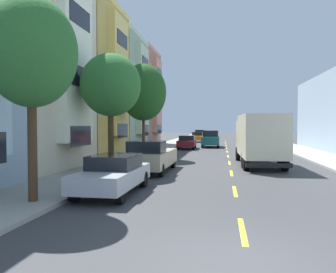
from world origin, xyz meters
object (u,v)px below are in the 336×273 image
at_px(street_tree_second, 111,85).
at_px(moving_teal_sedan, 211,139).
at_px(street_tree_third, 143,92).
at_px(delivery_box_truck, 259,136).
at_px(parked_pickup_forest, 201,135).
at_px(parked_hatchback_orange, 197,137).
at_px(parked_sedan_burgundy, 187,142).
at_px(street_tree_nearest, 31,53).
at_px(parked_hatchback_sky, 268,142).
at_px(parked_suv_red, 259,137).
at_px(parked_sedan_silver, 113,173).
at_px(parked_pickup_champagne, 151,157).
at_px(parked_wagon_navy, 252,136).

distance_m(street_tree_second, moving_teal_sedan, 23.01).
xyz_separation_m(street_tree_third, delivery_box_truck, (8.21, -3.34, -3.19)).
bearing_deg(parked_pickup_forest, street_tree_second, -92.92).
relative_size(street_tree_third, parked_hatchback_orange, 1.75).
bearing_deg(parked_sedan_burgundy, parked_pickup_forest, 89.98).
height_order(street_tree_nearest, parked_hatchback_sky, street_tree_nearest).
xyz_separation_m(delivery_box_truck, parked_pickup_forest, (-6.01, 38.65, -1.00)).
relative_size(street_tree_third, moving_teal_sedan, 1.47).
bearing_deg(parked_suv_red, parked_sedan_burgundy, -131.36).
height_order(parked_sedan_burgundy, parked_suv_red, parked_suv_red).
bearing_deg(delivery_box_truck, street_tree_nearest, -124.15).
bearing_deg(street_tree_second, street_tree_nearest, -90.00).
relative_size(parked_hatchback_sky, parked_sedan_burgundy, 0.88).
bearing_deg(parked_sedan_silver, parked_sedan_burgundy, 89.38).
bearing_deg(parked_pickup_champagne, parked_sedan_silver, -91.64).
relative_size(street_tree_second, street_tree_third, 0.89).
distance_m(street_tree_third, parked_hatchback_sky, 17.56).
xyz_separation_m(street_tree_second, parked_hatchback_sky, (10.83, 20.87, -3.91)).
bearing_deg(delivery_box_truck, moving_teal_sedan, 101.41).
relative_size(parked_wagon_navy, parked_suv_red, 0.98).
bearing_deg(street_tree_third, parked_pickup_forest, 86.44).
bearing_deg(parked_sedan_burgundy, parked_suv_red, 48.64).
height_order(street_tree_second, street_tree_third, street_tree_third).
relative_size(street_tree_nearest, parked_hatchback_sky, 1.60).
distance_m(parked_pickup_forest, parked_hatchback_sky, 23.78).
distance_m(parked_hatchback_orange, parked_pickup_champagne, 33.74).
distance_m(parked_pickup_champagne, parked_suv_red, 29.36).
relative_size(street_tree_second, parked_sedan_burgundy, 1.37).
bearing_deg(parked_sedan_burgundy, parked_pickup_champagne, -90.29).
distance_m(parked_hatchback_sky, parked_sedan_silver, 27.84).
xyz_separation_m(street_tree_nearest, parked_hatchback_orange, (2.18, 41.92, -4.04)).
xyz_separation_m(delivery_box_truck, parked_suv_red, (2.55, 24.14, -0.85)).
bearing_deg(delivery_box_truck, parked_hatchback_sky, 80.96).
height_order(street_tree_nearest, street_tree_third, street_tree_third).
xyz_separation_m(parked_sedan_burgundy, parked_pickup_champagne, (-0.09, -18.32, 0.08)).
relative_size(parked_hatchback_sky, parked_pickup_champagne, 0.75).
xyz_separation_m(street_tree_third, parked_sedan_silver, (1.92, -13.23, -4.27)).
relative_size(street_tree_third, parked_sedan_burgundy, 1.55).
height_order(street_tree_second, parked_pickup_forest, street_tree_second).
bearing_deg(parked_sedan_silver, moving_teal_sedan, 84.49).
xyz_separation_m(street_tree_third, parked_hatchback_orange, (2.18, 26.48, -4.27)).
bearing_deg(delivery_box_truck, parked_sedan_burgundy, 112.68).
bearing_deg(moving_teal_sedan, delivery_box_truck, -78.59).
xyz_separation_m(parked_sedan_burgundy, moving_teal_sedan, (2.41, 3.46, 0.24)).
relative_size(parked_hatchback_orange, parked_pickup_champagne, 0.75).
relative_size(parked_sedan_burgundy, parked_pickup_champagne, 0.85).
xyz_separation_m(parked_hatchback_sky, parked_sedan_silver, (-8.91, -26.38, -0.01)).
height_order(street_tree_second, moving_teal_sedan, street_tree_second).
relative_size(parked_pickup_forest, parked_sedan_silver, 1.17).
bearing_deg(street_tree_third, parked_suv_red, 62.65).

